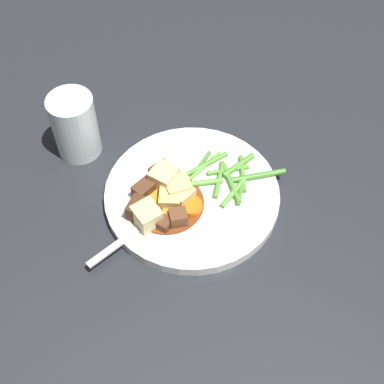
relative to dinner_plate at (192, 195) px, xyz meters
name	(u,v)px	position (x,y,z in m)	size (l,w,h in m)	color
ground_plane	(192,199)	(0.00, 0.00, -0.01)	(3.00, 3.00, 0.00)	#26282D
dinner_plate	(192,195)	(0.00, 0.00, 0.00)	(0.26, 0.26, 0.02)	white
stew_sauce	(167,203)	(0.04, 0.01, 0.01)	(0.11, 0.11, 0.00)	brown
carrot_slice_0	(179,184)	(0.02, -0.02, 0.01)	(0.04, 0.04, 0.01)	orange
carrot_slice_1	(172,213)	(0.04, 0.03, 0.02)	(0.03, 0.03, 0.01)	orange
carrot_slice_2	(191,207)	(0.01, 0.03, 0.02)	(0.03, 0.03, 0.01)	orange
carrot_slice_3	(159,196)	(0.05, 0.00, 0.01)	(0.03, 0.03, 0.01)	orange
potato_chunk_0	(147,216)	(0.07, 0.03, 0.02)	(0.03, 0.04, 0.03)	#EAD68C
potato_chunk_1	(182,196)	(0.02, 0.01, 0.02)	(0.03, 0.03, 0.03)	#E5CC7A
potato_chunk_2	(178,188)	(0.02, 0.00, 0.02)	(0.03, 0.03, 0.03)	#E5CC7A
potato_chunk_3	(170,199)	(0.04, 0.01, 0.02)	(0.03, 0.03, 0.03)	#DBBC6B
potato_chunk_4	(164,179)	(0.04, -0.02, 0.03)	(0.03, 0.04, 0.04)	#EAD68C
meat_chunk_0	(163,223)	(0.05, 0.05, 0.02)	(0.02, 0.02, 0.02)	#56331E
meat_chunk_1	(178,218)	(0.03, 0.05, 0.02)	(0.02, 0.02, 0.02)	brown
meat_chunk_2	(161,173)	(0.04, -0.04, 0.02)	(0.02, 0.03, 0.02)	#56331E
meat_chunk_3	(139,209)	(0.08, 0.02, 0.02)	(0.03, 0.03, 0.03)	#4C2B19
meat_chunk_4	(144,191)	(0.07, -0.01, 0.02)	(0.03, 0.02, 0.03)	#56331E
green_bean_0	(243,174)	(-0.08, -0.01, 0.01)	(0.01, 0.01, 0.07)	#599E38
green_bean_1	(230,181)	(-0.06, 0.00, 0.01)	(0.01, 0.01, 0.08)	#599E38
green_bean_2	(228,170)	(-0.06, -0.02, 0.01)	(0.01, 0.01, 0.06)	#599E38
green_bean_3	(205,166)	(-0.03, -0.04, 0.01)	(0.01, 0.01, 0.07)	#66AD42
green_bean_4	(200,183)	(-0.02, -0.01, 0.01)	(0.01, 0.01, 0.07)	#66AD42
green_bean_5	(238,165)	(-0.08, -0.03, 0.01)	(0.01, 0.01, 0.06)	#599E38
green_bean_6	(241,191)	(-0.07, 0.02, 0.01)	(0.01, 0.01, 0.05)	#4C8E33
green_bean_7	(219,181)	(-0.04, -0.01, 0.01)	(0.01, 0.01, 0.06)	#599E38
green_bean_8	(258,175)	(-0.10, 0.00, 0.01)	(0.01, 0.01, 0.08)	#4C8E33
green_bean_9	(204,166)	(-0.03, -0.04, 0.01)	(0.01, 0.01, 0.08)	#599E38
green_bean_10	(202,164)	(-0.03, -0.05, 0.01)	(0.01, 0.01, 0.05)	#4C8E33
green_bean_11	(234,192)	(-0.06, 0.02, 0.01)	(0.01, 0.01, 0.06)	#66AD42
fork	(143,226)	(0.08, 0.04, 0.01)	(0.16, 0.09, 0.00)	silver
water_glass	(75,126)	(0.15, -0.14, 0.04)	(0.07, 0.07, 0.11)	silver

